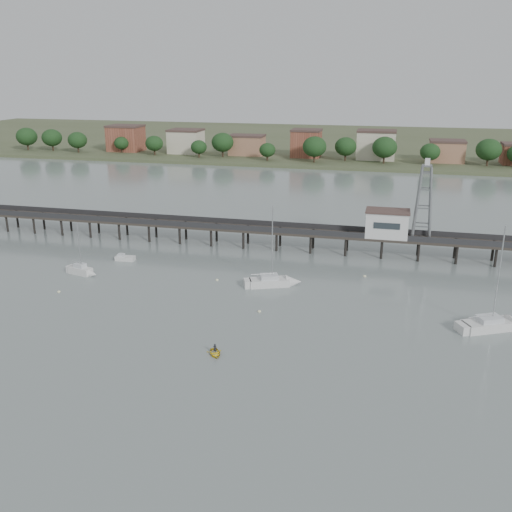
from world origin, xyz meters
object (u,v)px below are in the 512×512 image
at_px(sailboat_d, 500,324).
at_px(sailboat_c, 278,282).
at_px(white_tender, 125,258).
at_px(lattice_tower, 424,203).
at_px(yellow_dinghy, 215,354).
at_px(sailboat_b, 84,271).
at_px(pier, 262,230).

height_order(sailboat_d, sailboat_c, sailboat_d).
height_order(sailboat_c, white_tender, sailboat_c).
xyz_separation_m(lattice_tower, white_tender, (-55.35, -14.74, -10.65)).
bearing_deg(sailboat_d, yellow_dinghy, 178.03).
relative_size(sailboat_b, sailboat_d, 0.62).
distance_m(pier, white_tender, 28.23).
distance_m(sailboat_b, white_tender, 9.87).
bearing_deg(lattice_tower, white_tender, -165.09).
bearing_deg(lattice_tower, pier, -180.00).
bearing_deg(pier, sailboat_b, -138.75).
xyz_separation_m(sailboat_b, sailboat_d, (69.09, -6.29, -0.03)).
relative_size(lattice_tower, sailboat_d, 0.96).
bearing_deg(sailboat_d, white_tender, 139.95).
height_order(pier, sailboat_b, sailboat_b).
bearing_deg(yellow_dinghy, sailboat_c, 56.44).
height_order(white_tender, yellow_dinghy, yellow_dinghy).
bearing_deg(sailboat_b, pier, 55.20).
xyz_separation_m(pier, sailboat_c, (7.68, -20.97, -3.16)).
height_order(lattice_tower, sailboat_d, lattice_tower).
relative_size(sailboat_d, yellow_dinghy, 5.83).
relative_size(sailboat_c, yellow_dinghy, 5.30).
relative_size(pier, sailboat_d, 9.26).
distance_m(sailboat_c, yellow_dinghy, 26.54).
xyz_separation_m(lattice_tower, sailboat_d, (10.26, -30.25, -10.47)).
bearing_deg(sailboat_d, pier, 117.34).
distance_m(lattice_tower, white_tender, 58.26).
distance_m(pier, yellow_dinghy, 47.72).
bearing_deg(sailboat_c, lattice_tower, 19.52).
height_order(sailboat_b, white_tender, sailboat_b).
distance_m(sailboat_d, yellow_dinghy, 40.76).
bearing_deg(yellow_dinghy, white_tender, 104.04).
distance_m(lattice_tower, yellow_dinghy, 55.49).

